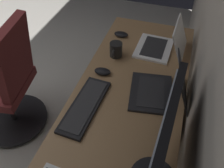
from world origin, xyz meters
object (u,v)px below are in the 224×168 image
(mouse_main, at_px, (121,34))
(laptop_left, at_px, (164,45))
(drawer_pedestal, at_px, (131,130))
(keyboard_main, at_px, (85,106))
(monitor_primary, at_px, (160,150))
(laptop_leftmost, at_px, (163,88))
(office_chair, at_px, (8,87))
(coffee_mug, at_px, (116,50))
(mouse_spare, at_px, (103,71))

(mouse_main, bearing_deg, laptop_left, 75.28)
(drawer_pedestal, distance_m, mouse_main, 0.70)
(drawer_pedestal, height_order, keyboard_main, keyboard_main)
(laptop_left, xyz_separation_m, mouse_main, (-0.09, -0.33, -0.04))
(monitor_primary, bearing_deg, laptop_leftmost, -175.80)
(laptop_leftmost, bearing_deg, office_chair, -89.71)
(drawer_pedestal, distance_m, coffee_mug, 0.56)
(mouse_main, relative_size, coffee_mug, 0.84)
(drawer_pedestal, height_order, laptop_leftmost, laptop_leftmost)
(monitor_primary, distance_m, laptop_leftmost, 0.54)
(mouse_spare, xyz_separation_m, office_chair, (0.07, -0.74, -0.29))
(coffee_mug, bearing_deg, drawer_pedestal, 34.38)
(office_chair, bearing_deg, mouse_main, 124.71)
(laptop_left, height_order, office_chair, office_chair)
(mouse_main, relative_size, mouse_spare, 1.00)
(keyboard_main, height_order, coffee_mug, coffee_mug)
(laptop_left, bearing_deg, drawer_pedestal, -12.31)
(mouse_spare, bearing_deg, office_chair, -84.25)
(drawer_pedestal, relative_size, monitor_primary, 1.22)
(keyboard_main, xyz_separation_m, coffee_mug, (-0.48, 0.03, 0.04))
(mouse_spare, height_order, coffee_mug, coffee_mug)
(mouse_spare, relative_size, coffee_mug, 0.84)
(laptop_left, bearing_deg, laptop_leftmost, 8.10)
(coffee_mug, height_order, office_chair, office_chair)
(office_chair, bearing_deg, mouse_spare, 95.75)
(laptop_leftmost, height_order, keyboard_main, laptop_leftmost)
(keyboard_main, bearing_deg, office_chair, -106.02)
(monitor_primary, bearing_deg, laptop_left, -174.03)
(monitor_primary, distance_m, laptop_left, 0.95)
(drawer_pedestal, bearing_deg, mouse_main, -156.58)
(laptop_leftmost, bearing_deg, drawer_pedestal, -79.93)
(mouse_main, xyz_separation_m, office_chair, (0.51, -0.73, -0.29))
(monitor_primary, height_order, laptop_leftmost, monitor_primary)
(coffee_mug, xyz_separation_m, office_chair, (0.27, -0.76, -0.32))
(drawer_pedestal, distance_m, office_chair, 0.97)
(drawer_pedestal, bearing_deg, office_chair, -91.31)
(drawer_pedestal, height_order, laptop_left, laptop_left)
(laptop_leftmost, distance_m, keyboard_main, 0.44)
(mouse_spare, bearing_deg, keyboard_main, -0.56)
(laptop_leftmost, relative_size, keyboard_main, 0.84)
(laptop_left, height_order, mouse_spare, laptop_left)
(laptop_left, xyz_separation_m, office_chair, (0.42, -1.06, -0.33))
(mouse_main, bearing_deg, monitor_primary, 22.79)
(keyboard_main, height_order, office_chair, office_chair)
(monitor_primary, xyz_separation_m, mouse_spare, (-0.57, -0.42, -0.23))
(mouse_main, height_order, office_chair, office_chair)
(mouse_main, relative_size, office_chair, 0.11)
(monitor_primary, xyz_separation_m, office_chair, (-0.50, -1.16, -0.52))
(laptop_left, bearing_deg, monitor_primary, 5.97)
(drawer_pedestal, distance_m, keyboard_main, 0.49)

